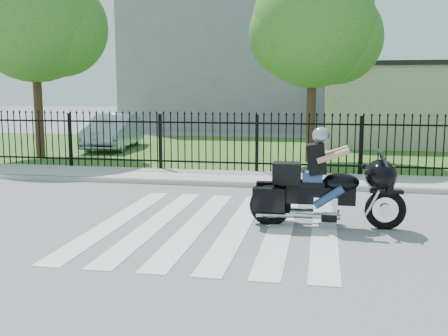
# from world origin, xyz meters

# --- Properties ---
(ground) EXTENTS (120.00, 120.00, 0.00)m
(ground) POSITION_xyz_m (0.00, 0.00, 0.00)
(ground) COLOR slate
(ground) RESTS_ON ground
(crosswalk) EXTENTS (5.00, 5.50, 0.01)m
(crosswalk) POSITION_xyz_m (0.00, 0.00, 0.01)
(crosswalk) COLOR silver
(crosswalk) RESTS_ON ground
(sidewalk) EXTENTS (40.00, 2.00, 0.12)m
(sidewalk) POSITION_xyz_m (0.00, 5.00, 0.06)
(sidewalk) COLOR #ADAAA3
(sidewalk) RESTS_ON ground
(curb) EXTENTS (40.00, 0.12, 0.12)m
(curb) POSITION_xyz_m (0.00, 4.00, 0.06)
(curb) COLOR #ADAAA3
(curb) RESTS_ON ground
(grass_strip) EXTENTS (40.00, 12.00, 0.02)m
(grass_strip) POSITION_xyz_m (0.00, 12.00, 0.01)
(grass_strip) COLOR #325B1F
(grass_strip) RESTS_ON ground
(iron_fence) EXTENTS (26.00, 0.04, 1.80)m
(iron_fence) POSITION_xyz_m (0.00, 6.00, 0.90)
(iron_fence) COLOR black
(iron_fence) RESTS_ON ground
(tree_left) EXTENTS (4.80, 4.80, 7.58)m
(tree_left) POSITION_xyz_m (-8.50, 8.50, 5.17)
(tree_left) COLOR #382316
(tree_left) RESTS_ON ground
(tree_mid) EXTENTS (4.20, 4.20, 6.78)m
(tree_mid) POSITION_xyz_m (1.50, 9.00, 4.67)
(tree_mid) COLOR #382316
(tree_mid) RESTS_ON ground
(building_low) EXTENTS (10.00, 6.00, 3.50)m
(building_low) POSITION_xyz_m (7.00, 16.00, 1.75)
(building_low) COLOR beige
(building_low) RESTS_ON ground
(building_low_roof) EXTENTS (10.20, 6.20, 0.20)m
(building_low_roof) POSITION_xyz_m (7.00, 16.00, 3.60)
(building_low_roof) COLOR black
(building_low_roof) RESTS_ON building_low
(building_tall) EXTENTS (15.00, 10.00, 12.00)m
(building_tall) POSITION_xyz_m (-3.00, 26.00, 6.00)
(building_tall) COLOR gray
(building_tall) RESTS_ON ground
(motorcycle_rider) EXTENTS (2.90, 0.86, 1.92)m
(motorcycle_rider) POSITION_xyz_m (1.95, 0.35, 0.78)
(motorcycle_rider) COLOR black
(motorcycle_rider) RESTS_ON ground
(parked_car) EXTENTS (2.01, 4.62, 1.48)m
(parked_car) POSITION_xyz_m (-6.82, 11.51, 0.76)
(parked_car) COLOR #9AACC2
(parked_car) RESTS_ON grass_strip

